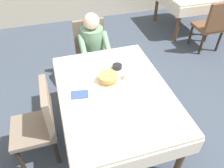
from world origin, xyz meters
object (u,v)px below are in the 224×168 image
breakfast_stack (108,78)px  background_chair_empty (213,24)px  diner_person (93,46)px  knife_right_of_plate (126,80)px  chair_left_side (41,120)px  fork_left_of_plate (91,86)px  cup_coffee (127,76)px  spoon_near_edge (119,100)px  plate_breakfast (108,81)px  bowl_butter (117,67)px  dining_table_main (114,96)px  chair_diner (91,48)px

breakfast_stack → background_chair_empty: size_ratio=0.23×
diner_person → knife_right_of_plate: bearing=100.0°
chair_left_side → fork_left_of_plate: (0.55, 0.12, 0.21)m
cup_coffee → knife_right_of_plate: bearing=-148.5°
spoon_near_edge → plate_breakfast: bearing=79.2°
spoon_near_edge → bowl_butter: bearing=58.6°
chair_left_side → fork_left_of_plate: 0.61m
breakfast_stack → cup_coffee: bearing=-2.7°
dining_table_main → cup_coffee: 0.26m
dining_table_main → chair_diner: chair_diner is taller
chair_left_side → spoon_near_edge: size_ratio=6.20×
background_chair_empty → cup_coffee: bearing=-149.1°
chair_diner → knife_right_of_plate: size_ratio=4.65×
dining_table_main → fork_left_of_plate: (-0.22, 0.12, 0.09)m
chair_left_side → diner_person: bearing=-37.4°
dining_table_main → plate_breakfast: size_ratio=5.44×
chair_left_side → plate_breakfast: size_ratio=3.32×
chair_diner → cup_coffee: (0.17, -1.04, 0.25)m
chair_left_side → bowl_butter: 1.00m
breakfast_stack → spoon_near_edge: breakfast_stack is taller
cup_coffee → spoon_near_edge: cup_coffee is taller
breakfast_stack → cup_coffee: (0.21, -0.01, -0.01)m
fork_left_of_plate → knife_right_of_plate: same height
fork_left_of_plate → bowl_butter: bearing=-64.7°
chair_diner → breakfast_stack: 1.06m
dining_table_main → chair_diner: size_ratio=1.64×
plate_breakfast → background_chair_empty: background_chair_empty is taller
chair_left_side → breakfast_stack: 0.80m
plate_breakfast → dining_table_main: bearing=-79.1°
chair_diner → chair_left_side: (-0.78, -1.17, 0.00)m
cup_coffee → spoon_near_edge: bearing=-121.8°
dining_table_main → plate_breakfast: plate_breakfast is taller
chair_left_side → spoon_near_edge: (0.77, -0.16, 0.21)m
chair_left_side → fork_left_of_plate: size_ratio=5.17×
chair_diner → cup_coffee: 1.08m
knife_right_of_plate → spoon_near_edge: same height
background_chair_empty → plate_breakfast: bearing=-151.7°
spoon_near_edge → background_chair_empty: bearing=18.2°
bowl_butter → breakfast_stack: bearing=-129.7°
diner_person → plate_breakfast: 0.88m
bowl_butter → dining_table_main: bearing=-111.8°
plate_breakfast → knife_right_of_plate: (0.19, -0.02, -0.01)m
chair_diner → spoon_near_edge: (-0.01, -1.32, 0.21)m
plate_breakfast → fork_left_of_plate: size_ratio=1.56×
dining_table_main → background_chair_empty: size_ratio=1.64×
dining_table_main → background_chair_empty: 2.58m
knife_right_of_plate → spoon_near_edge: size_ratio=1.33×
plate_breakfast → diner_person: bearing=87.8°
dining_table_main → knife_right_of_plate: bearing=37.0°
spoon_near_edge → chair_diner: bearing=73.7°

